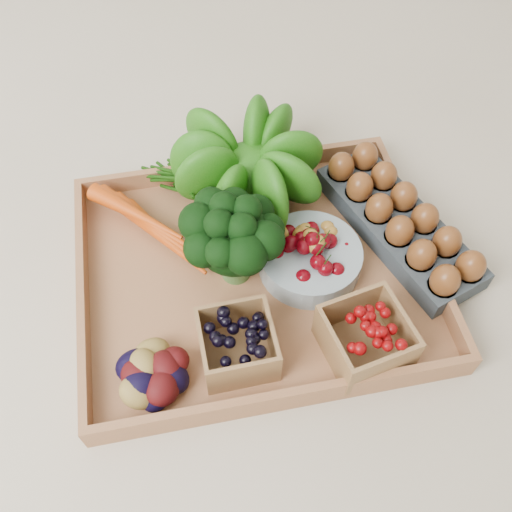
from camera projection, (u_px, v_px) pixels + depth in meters
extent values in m
plane|color=beige|center=(256.00, 277.00, 0.92)|extent=(4.00, 4.00, 0.00)
cube|color=#A76F46|center=(256.00, 275.00, 0.92)|extent=(0.55, 0.45, 0.01)
sphere|color=#13590E|center=(250.00, 159.00, 0.94)|extent=(0.17, 0.17, 0.17)
cylinder|color=#8C9EA5|center=(310.00, 259.00, 0.90)|extent=(0.16, 0.16, 0.04)
cube|color=#384047|center=(398.00, 226.00, 0.94)|extent=(0.21, 0.34, 0.04)
cube|color=black|center=(237.00, 344.00, 0.80)|extent=(0.11, 0.11, 0.07)
cube|color=#690406|center=(366.00, 337.00, 0.80)|extent=(0.13, 0.13, 0.08)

